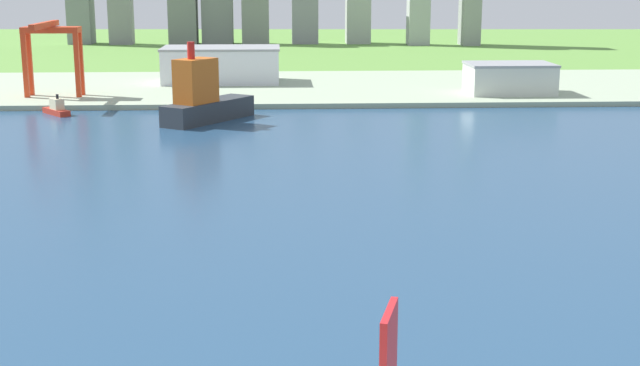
% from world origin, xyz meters
% --- Properties ---
extents(ground_plane, '(2400.00, 2400.00, 0.00)m').
position_xyz_m(ground_plane, '(0.00, 300.00, 0.00)').
color(ground_plane, '#5A8D3B').
extents(water_bay, '(840.00, 360.00, 0.15)m').
position_xyz_m(water_bay, '(0.00, 240.00, 0.07)').
color(water_bay, navy).
rests_on(water_bay, ground).
extents(industrial_pier, '(840.00, 140.00, 2.50)m').
position_xyz_m(industrial_pier, '(0.00, 490.00, 1.25)').
color(industrial_pier, '#96A78B').
rests_on(industrial_pier, ground).
extents(container_barge, '(36.40, 45.25, 32.77)m').
position_xyz_m(container_barge, '(-23.71, 385.36, 9.55)').
color(container_barge, '#2D3338').
rests_on(container_barge, water_bay).
extents(tugboat_small, '(14.74, 17.20, 8.91)m').
position_xyz_m(tugboat_small, '(-88.47, 408.53, 2.67)').
color(tugboat_small, '#B22D1E').
rests_on(tugboat_small, water_bay).
extents(port_crane_red, '(26.44, 44.91, 35.22)m').
position_xyz_m(port_crane_red, '(-99.21, 449.59, 28.37)').
color(port_crane_red, red).
rests_on(port_crane_red, industrial_pier).
extents(warehouse_main, '(62.51, 36.26, 18.81)m').
position_xyz_m(warehouse_main, '(-23.51, 505.37, 11.93)').
color(warehouse_main, silver).
rests_on(warehouse_main, industrial_pier).
extents(warehouse_annex, '(41.11, 28.84, 14.65)m').
position_xyz_m(warehouse_annex, '(118.83, 451.57, 9.85)').
color(warehouse_annex, silver).
rests_on(warehouse_annex, industrial_pier).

